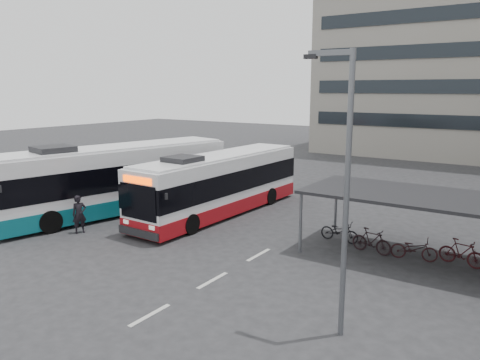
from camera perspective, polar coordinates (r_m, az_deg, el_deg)
The scene contains 9 objects.
ground at distance 19.99m, azimuth -3.89°, elevation -7.72°, with size 120.00×120.00×0.00m, color #28282B.
bike_shelter at distance 18.88m, azimuth 23.04°, elevation -5.16°, with size 10.00×4.00×2.54m.
road_markings at distance 16.34m, azimuth -3.37°, elevation -12.11°, with size 0.15×7.60×0.01m.
bus_main at distance 24.25m, azimuth -2.47°, elevation -0.53°, with size 2.73×11.40×3.35m.
bus_teal at distance 25.33m, azimuth -14.89°, elevation 0.06°, with size 5.50×13.04×3.77m.
pedestrian at distance 22.34m, azimuth -19.00°, elevation -3.97°, with size 0.63×0.41×1.73m, color black.
lamp_post at distance 11.98m, azimuth 12.51°, elevation 0.09°, with size 1.30×0.25×7.38m.
sign_totem_mid at distance 30.07m, azimuth -23.72°, elevation 0.54°, with size 0.59×0.32×2.75m.
sign_totem_north at distance 33.37m, azimuth -11.60°, elevation 1.83°, with size 0.50×0.19×2.30m.
Camera 1 is at (11.62, -14.93, 6.44)m, focal length 35.00 mm.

